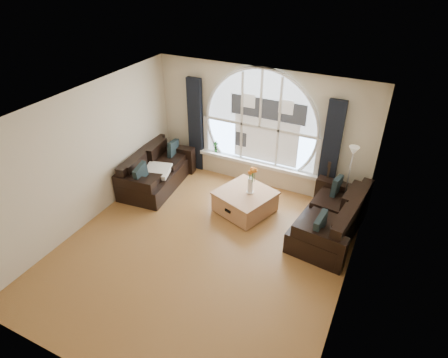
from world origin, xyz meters
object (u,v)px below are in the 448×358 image
floor_lamp (347,183)px  potted_plant (216,147)px  coffee_chest (245,201)px  sofa_left (157,170)px  vase_flowers (251,176)px  guitar (327,182)px  sofa_right (329,217)px

floor_lamp → potted_plant: floor_lamp is taller
coffee_chest → floor_lamp: size_ratio=0.65×
sofa_left → vase_flowers: (2.31, -0.00, 0.46)m
floor_lamp → vase_flowers: bearing=-158.4°
guitar → potted_plant: (-2.73, 0.13, 0.15)m
vase_flowers → guitar: bearing=37.2°
vase_flowers → potted_plant: size_ratio=2.60×
sofa_right → coffee_chest: size_ratio=1.86×
vase_flowers → coffee_chest: bearing=-160.5°
potted_plant → coffee_chest: bearing=-42.4°
coffee_chest → vase_flowers: bearing=38.6°
sofa_left → potted_plant: bearing=45.2°
floor_lamp → guitar: (-0.43, 0.32, -0.27)m
sofa_right → coffee_chest: sofa_right is taller
coffee_chest → guitar: bearing=55.4°
floor_lamp → guitar: 0.60m
sofa_left → coffee_chest: sofa_left is taller
vase_flowers → potted_plant: vase_flowers is taller
vase_flowers → floor_lamp: floor_lamp is taller
coffee_chest → floor_lamp: floor_lamp is taller
sofa_right → coffee_chest: 1.75m
coffee_chest → potted_plant: size_ratio=3.88×
coffee_chest → floor_lamp: bearing=40.6°
potted_plant → floor_lamp: bearing=-8.0°
sofa_left → floor_lamp: 4.17m
vase_flowers → floor_lamp: bearing=21.6°
sofa_right → vase_flowers: (-1.65, 0.00, 0.46)m
coffee_chest → vase_flowers: vase_flowers is taller
sofa_right → guitar: (-0.30, 1.03, 0.13)m
sofa_left → sofa_right: 3.96m
sofa_left → guitar: 3.80m
floor_lamp → guitar: floor_lamp is taller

